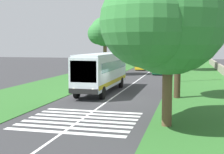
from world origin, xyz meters
TOP-DOWN VIEW (x-y plane):
  - ground at (0.00, 0.00)m, footprint 160.00×160.00m
  - grass_verge_left at (15.00, 8.20)m, footprint 120.00×8.00m
  - grass_verge_right at (15.00, -8.20)m, footprint 120.00×8.00m
  - centre_line at (15.00, 0.00)m, footprint 110.00×0.16m
  - coach_bus at (3.61, 1.80)m, footprint 11.16×2.62m
  - zebra_crossing at (-7.72, 0.00)m, footprint 5.85×6.80m
  - trailing_car_0 at (23.30, -1.96)m, footprint 4.30×1.78m
  - trailing_car_1 at (31.36, 2.04)m, footprint 4.30×1.78m
  - trailing_car_2 at (40.84, -1.53)m, footprint 4.30×1.78m
  - trailing_car_3 at (48.45, 1.64)m, footprint 4.30×1.78m
  - roadside_tree_left_0 at (20.07, 6.09)m, footprint 5.45×4.51m
  - roadside_tree_left_1 at (50.24, 6.40)m, footprint 7.02×5.71m
  - roadside_tree_left_2 at (42.35, 5.38)m, footprint 7.83×6.99m
  - roadside_tree_right_0 at (1.75, -5.31)m, footprint 5.66×4.90m
  - roadside_tree_right_1 at (-7.76, -4.98)m, footprint 8.40×6.65m
  - roadside_tree_right_2 at (31.16, -4.81)m, footprint 7.23×5.95m
  - utility_pole at (13.75, -4.99)m, footprint 0.24×1.40m

SIDE VIEW (x-z plane):
  - ground at x=0.00m, z-range 0.00..0.00m
  - zebra_crossing at x=-7.72m, z-range 0.00..0.01m
  - centre_line at x=15.00m, z-range 0.00..0.01m
  - grass_verge_left at x=15.00m, z-range 0.00..0.04m
  - grass_verge_right at x=15.00m, z-range 0.00..0.04m
  - trailing_car_0 at x=23.30m, z-range -0.05..1.38m
  - trailing_car_1 at x=31.36m, z-range -0.05..1.38m
  - trailing_car_2 at x=40.84m, z-range -0.05..1.38m
  - trailing_car_3 at x=48.45m, z-range -0.05..1.38m
  - coach_bus at x=3.61m, z-range 0.28..4.01m
  - utility_pole at x=13.75m, z-range 0.18..8.57m
  - roadside_tree_right_1 at x=-7.76m, z-range 1.25..10.75m
  - roadside_tree_left_0 at x=20.07m, z-range 2.03..10.78m
  - roadside_tree_left_1 at x=50.24m, z-range 1.87..11.49m
  - roadside_tree_right_0 at x=1.75m, z-range 2.45..12.50m
  - roadside_tree_left_2 at x=42.35m, z-range 2.06..13.41m
  - roadside_tree_right_2 at x=31.16m, z-range 2.66..14.20m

